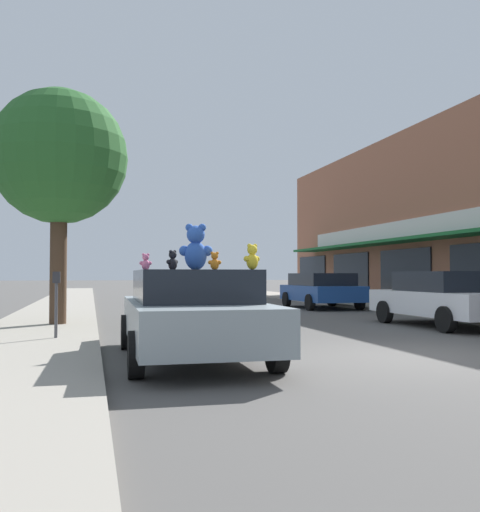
{
  "coord_description": "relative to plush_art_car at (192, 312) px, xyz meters",
  "views": [
    {
      "loc": [
        -5.1,
        -8.3,
        1.33
      ],
      "look_at": [
        -2.25,
        2.56,
        1.7
      ],
      "focal_mm": 40.0,
      "sensor_mm": 36.0,
      "label": 1
    }
  ],
  "objects": [
    {
      "name": "teddy_bear_black",
      "position": [
        -0.21,
        0.67,
        0.82
      ],
      "size": [
        0.24,
        0.22,
        0.35
      ],
      "rotation": [
        0.0,
        0.0,
        3.81
      ],
      "color": "black",
      "rests_on": "plush_art_car"
    },
    {
      "name": "plush_art_car",
      "position": [
        0.0,
        0.0,
        0.0
      ],
      "size": [
        2.17,
        4.84,
        1.41
      ],
      "rotation": [
        0.0,
        0.0,
        -0.02
      ],
      "color": "#8C999E",
      "rests_on": "ground_plane"
    },
    {
      "name": "parked_car_far_center",
      "position": [
        7.34,
        3.93,
        -0.0
      ],
      "size": [
        2.23,
        4.52,
        1.42
      ],
      "color": "silver",
      "rests_on": "ground_plane"
    },
    {
      "name": "teddy_bear_pink",
      "position": [
        -0.69,
        0.39,
        0.79
      ],
      "size": [
        0.2,
        0.13,
        0.28
      ],
      "rotation": [
        0.0,
        0.0,
        3.17
      ],
      "color": "pink",
      "rests_on": "plush_art_car"
    },
    {
      "name": "teddy_bear_yellow",
      "position": [
        0.72,
        -0.98,
        0.84
      ],
      "size": [
        0.29,
        0.21,
        0.38
      ],
      "rotation": [
        0.0,
        0.0,
        3.52
      ],
      "color": "yellow",
      "rests_on": "plush_art_car"
    },
    {
      "name": "sidewalk_near",
      "position": [
        -2.65,
        -0.61,
        -0.69
      ],
      "size": [
        2.54,
        90.0,
        0.12
      ],
      "color": "gray",
      "rests_on": "ground_plane"
    },
    {
      "name": "teddy_bear_cream",
      "position": [
        0.18,
        0.82,
        0.83
      ],
      "size": [
        0.21,
        0.28,
        0.37
      ],
      "rotation": [
        0.0,
        0.0,
        4.31
      ],
      "color": "beige",
      "rests_on": "plush_art_car"
    },
    {
      "name": "parked_car_far_right",
      "position": [
        7.34,
        12.21,
        0.01
      ],
      "size": [
        2.22,
        4.21,
        1.39
      ],
      "color": "#1E4793",
      "rests_on": "ground_plane"
    },
    {
      "name": "teddy_bear_orange",
      "position": [
        0.31,
        -0.26,
        0.8
      ],
      "size": [
        0.22,
        0.14,
        0.29
      ],
      "rotation": [
        0.0,
        0.0,
        2.95
      ],
      "color": "orange",
      "rests_on": "plush_art_car"
    },
    {
      "name": "street_tree",
      "position": [
        -2.33,
        5.88,
        3.5
      ],
      "size": [
        3.36,
        3.36,
        5.84
      ],
      "color": "#473323",
      "rests_on": "sidewalk_near"
    },
    {
      "name": "teddy_bear_giant",
      "position": [
        0.06,
        0.01,
        1.01
      ],
      "size": [
        0.56,
        0.38,
        0.74
      ],
      "rotation": [
        0.0,
        0.0,
        2.87
      ],
      "color": "blue",
      "rests_on": "plush_art_car"
    },
    {
      "name": "ground_plane",
      "position": [
        3.55,
        -0.61,
        -0.75
      ],
      "size": [
        260.0,
        260.0,
        0.0
      ],
      "primitive_type": "plane",
      "color": "#514F4C"
    },
    {
      "name": "parking_meter",
      "position": [
        -2.19,
        2.6,
        0.18
      ],
      "size": [
        0.14,
        0.1,
        1.27
      ],
      "color": "#4C4C51",
      "rests_on": "sidewalk_near"
    }
  ]
}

